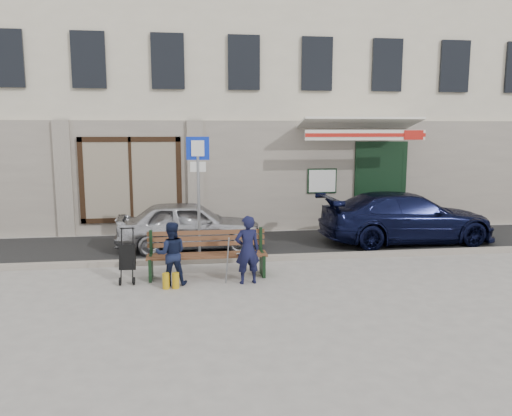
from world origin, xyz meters
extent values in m
plane|color=#9E9991|center=(0.00, 0.00, 0.00)|extent=(80.00, 80.00, 0.00)
cube|color=#282828|center=(0.00, 3.10, 0.01)|extent=(60.00, 3.20, 0.01)
cube|color=#9E9384|center=(0.00, 1.50, 0.06)|extent=(60.00, 0.18, 0.12)
cube|color=beige|center=(0.00, 8.50, 5.00)|extent=(20.00, 7.00, 10.00)
cube|color=#9E9384|center=(0.00, 4.96, 1.60)|extent=(20.00, 0.12, 3.20)
cube|color=maroon|center=(-3.20, 5.02, 1.55)|extent=(2.50, 0.12, 2.00)
cube|color=black|center=(4.10, 4.88, 1.30)|extent=(1.60, 0.10, 2.60)
cube|color=black|center=(4.10, 5.35, 1.20)|extent=(1.25, 0.90, 2.40)
cube|color=white|center=(2.30, 4.85, 1.45)|extent=(0.80, 0.03, 0.65)
cube|color=white|center=(3.20, 4.62, 3.08)|extent=(3.40, 1.72, 0.42)
cube|color=white|center=(3.20, 3.77, 2.80)|extent=(3.40, 0.05, 0.28)
cube|color=red|center=(3.20, 3.74, 2.80)|extent=(3.40, 0.02, 0.10)
imported|color=#AEAEB3|center=(-1.61, 2.90, 0.61)|extent=(3.61, 1.53, 1.22)
imported|color=black|center=(4.05, 2.86, 0.66)|extent=(4.62, 1.99, 1.32)
cylinder|color=gray|center=(-1.39, 1.92, 1.34)|extent=(0.07, 0.07, 2.69)
cube|color=#0D2ABD|center=(-1.39, 1.92, 2.53)|extent=(0.52, 0.11, 0.52)
cube|color=white|center=(-1.39, 1.89, 2.53)|extent=(0.29, 0.06, 0.35)
cube|color=white|center=(-1.39, 1.92, 2.12)|extent=(0.35, 0.08, 0.23)
cube|color=brown|center=(-1.27, 0.40, 0.45)|extent=(2.40, 0.50, 0.04)
cube|color=brown|center=(-1.27, 0.68, 0.74)|extent=(2.40, 0.10, 0.36)
cube|color=black|center=(-2.39, 0.40, 0.23)|extent=(0.06, 0.50, 0.45)
cube|color=black|center=(-0.15, 0.40, 0.23)|extent=(0.06, 0.50, 0.45)
cube|color=white|center=(-0.52, 0.30, 0.48)|extent=(0.34, 0.25, 0.11)
cylinder|color=gray|center=(-0.92, -0.27, 0.50)|extent=(0.07, 0.34, 0.96)
cylinder|color=#BE9313|center=(-2.07, -0.25, 0.15)|extent=(0.13, 0.13, 0.30)
cylinder|color=#BE9313|center=(-1.89, -0.25, 0.15)|extent=(0.13, 0.13, 0.30)
imported|color=#121433|center=(-0.52, -0.12, 0.67)|extent=(0.53, 0.39, 1.33)
imported|color=#121933|center=(-1.97, 0.00, 0.61)|extent=(0.60, 0.47, 1.22)
cylinder|color=black|center=(-2.95, 0.08, 0.08)|extent=(0.04, 0.15, 0.15)
cylinder|color=black|center=(-2.69, 0.08, 0.08)|extent=(0.04, 0.15, 0.15)
cube|color=black|center=(-2.82, 0.29, 0.49)|extent=(0.31, 0.28, 0.51)
cylinder|color=black|center=(-2.82, 0.42, 1.04)|extent=(0.28, 0.03, 0.02)
camera|label=1|loc=(-1.62, -9.37, 2.94)|focal=35.00mm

